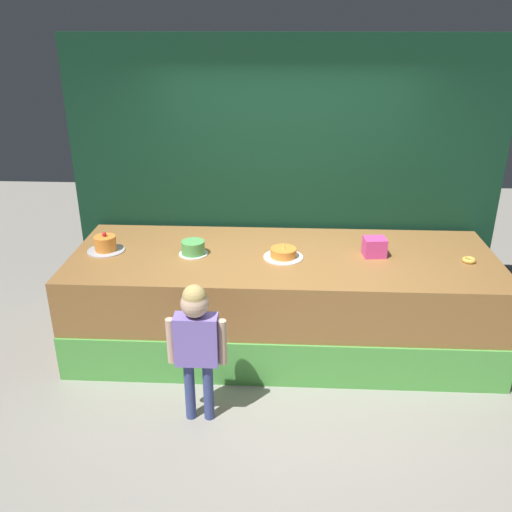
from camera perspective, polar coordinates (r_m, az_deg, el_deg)
name	(u,v)px	position (r m, az deg, el deg)	size (l,w,h in m)	color
ground_plane	(281,385)	(4.78, 2.60, -13.33)	(12.00, 12.00, 0.00)	gray
stage_platform	(282,300)	(5.10, 2.76, -4.63)	(3.80, 1.39, 0.91)	#9E6B38
curtain_backdrop	(285,181)	(5.49, 3.00, 7.83)	(4.22, 0.08, 2.75)	#113823
child_figure	(196,336)	(4.04, -6.25, -8.25)	(0.44, 0.20, 1.15)	#3F4C8C
pink_box	(374,247)	(4.96, 12.26, 0.93)	(0.19, 0.16, 0.17)	#E94498
donut	(469,260)	(5.10, 21.34, -0.39)	(0.12, 0.12, 0.04)	#F2BF4C
cake_left	(105,244)	(5.14, -15.43, 1.18)	(0.34, 0.34, 0.18)	silver
cake_center	(193,248)	(4.92, -6.57, 0.83)	(0.26, 0.26, 0.13)	white
cake_right	(283,254)	(4.83, 2.87, 0.26)	(0.35, 0.35, 0.14)	white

